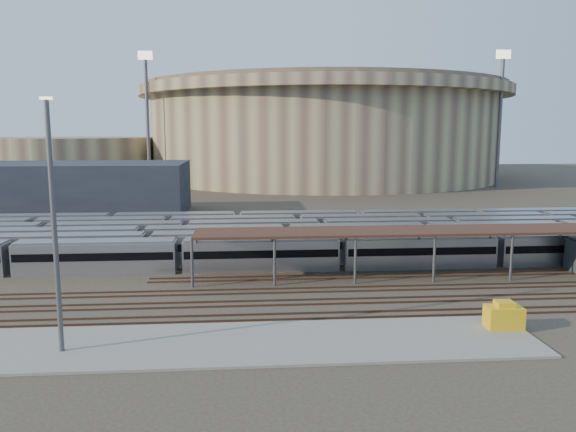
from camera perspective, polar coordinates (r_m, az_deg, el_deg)
The scene contains 13 objects.
ground at distance 58.32m, azimuth -1.86°, elevation -7.42°, with size 420.00×420.00×0.00m, color #383026.
apron at distance 44.09m, azimuth -7.60°, elevation -12.77°, with size 50.00×9.00×0.20m, color gray.
subway_trains at distance 76.16m, azimuth 0.75°, elevation -2.19°, with size 124.42×23.90×3.60m.
inspection_shed at distance 65.75m, azimuth 17.48°, elevation -1.52°, with size 60.30×6.00×5.30m.
empty_tracks at distance 53.51m, azimuth -1.61°, elevation -8.80°, with size 170.00×9.62×0.18m.
stadium at distance 197.90m, azimuth 3.55°, elevation 8.75°, with size 124.00×124.00×32.50m.
secondary_arena at distance 194.88m, azimuth -21.74°, elevation 5.37°, with size 56.00×56.00×14.00m, color tan.
service_building at distance 116.18m, azimuth -20.72°, elevation 2.60°, with size 42.00×20.00×10.00m, color #1E232D.
floodlight_0 at distance 168.30m, azimuth -14.10°, elevation 9.94°, with size 4.00×1.00×38.40m.
floodlight_2 at distance 172.07m, azimuth 20.75°, elevation 9.62°, with size 4.00×1.00×38.40m.
floodlight_3 at distance 216.16m, azimuth -6.56°, elevation 9.81°, with size 4.00×1.00×38.40m.
yard_light_pole at distance 43.02m, azimuth -22.66°, elevation -1.03°, with size 0.81×0.36×18.25m.
yellow_equipment at distance 49.71m, azimuth 21.07°, elevation -9.56°, with size 2.87×1.79×1.79m, color gold.
Camera 1 is at (-2.51, -55.98, 16.16)m, focal length 35.00 mm.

